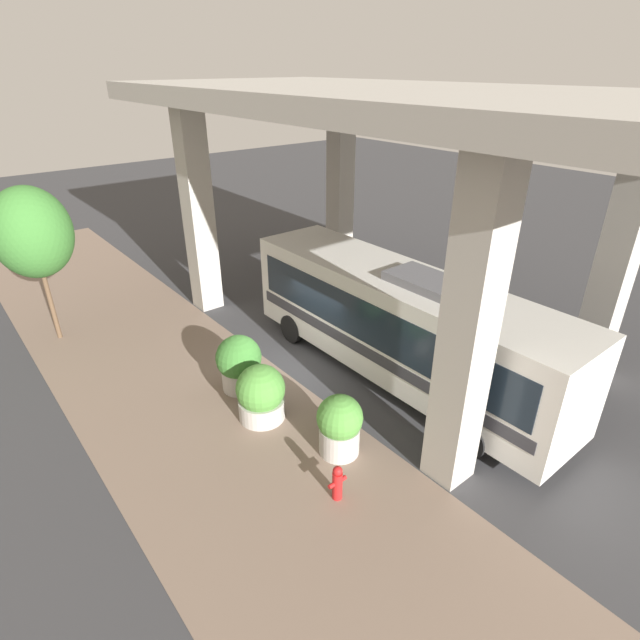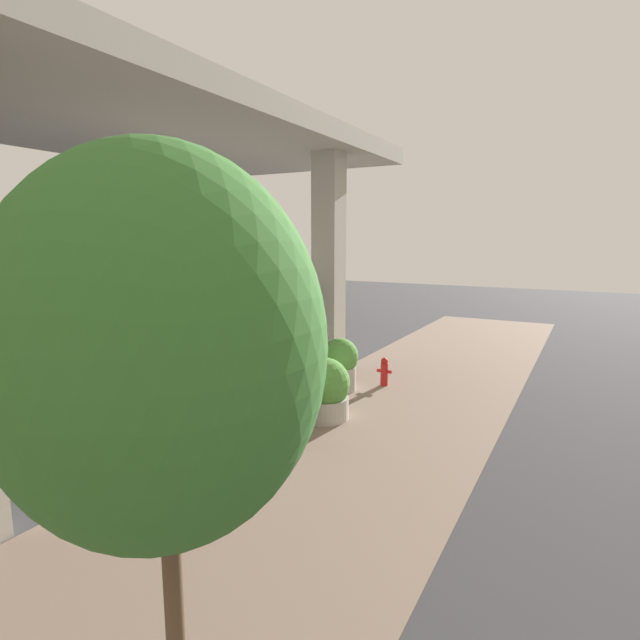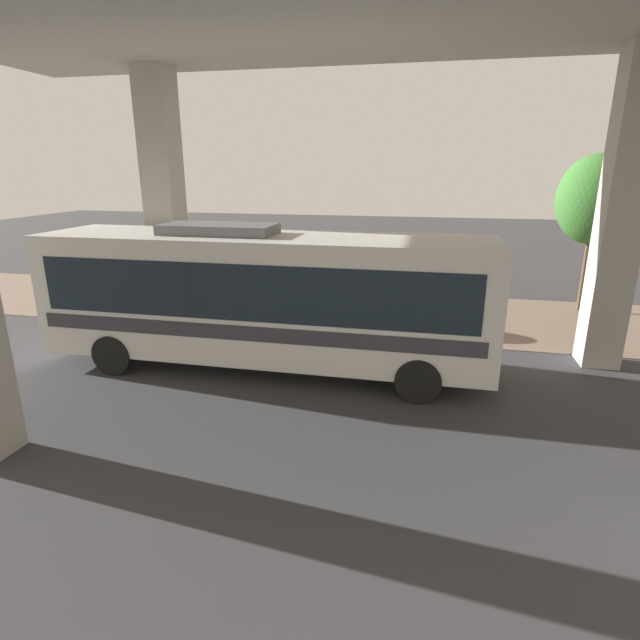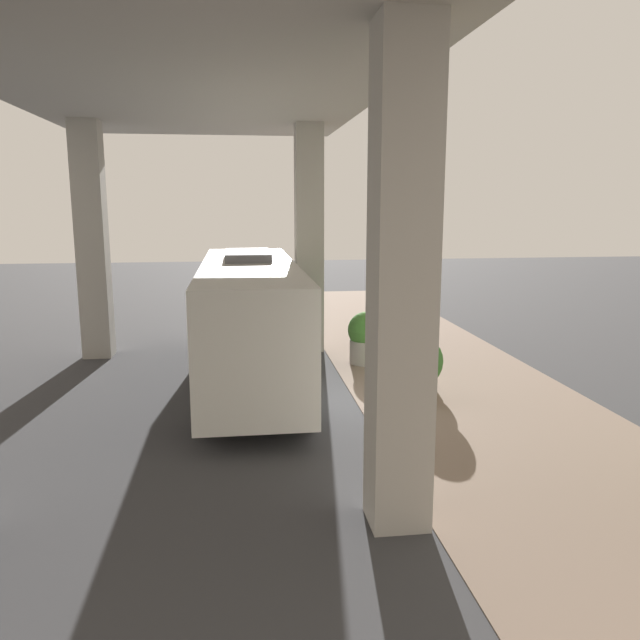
{
  "view_description": "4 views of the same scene",
  "coord_description": "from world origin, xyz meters",
  "views": [
    {
      "loc": [
        -7.51,
        -10.99,
        8.75
      ],
      "look_at": [
        0.73,
        -0.88,
        1.99
      ],
      "focal_mm": 28.0,
      "sensor_mm": 36.0,
      "label": 1
    },
    {
      "loc": [
        -7.68,
        9.52,
        4.68
      ],
      "look_at": [
        -0.81,
        -2.96,
        2.32
      ],
      "focal_mm": 28.0,
      "sensor_mm": 36.0,
      "label": 2
    },
    {
      "loc": [
        13.92,
        1.51,
        4.88
      ],
      "look_at": [
        1.05,
        -1.29,
        0.87
      ],
      "focal_mm": 28.0,
      "sensor_mm": 36.0,
      "label": 3
    },
    {
      "loc": [
        2.91,
        14.9,
        4.98
      ],
      "look_at": [
        0.57,
        -2.68,
        1.65
      ],
      "focal_mm": 35.0,
      "sensor_mm": 36.0,
      "label": 4
    }
  ],
  "objects": [
    {
      "name": "planter_back",
      "position": [
        -1.5,
        0.14,
        0.89
      ],
      "size": [
        1.34,
        1.34,
        1.75
      ],
      "color": "#ADA89E",
      "rests_on": "ground"
    },
    {
      "name": "ground_plane",
      "position": [
        0.0,
        0.0,
        0.0
      ],
      "size": [
        80.0,
        80.0,
        0.0
      ],
      "primitive_type": "plane",
      "color": "#38383A",
      "rests_on": "ground"
    },
    {
      "name": "planter_middle",
      "position": [
        -1.03,
        -3.81,
        0.84
      ],
      "size": [
        1.15,
        1.15,
        1.65
      ],
      "color": "#ADA89E",
      "rests_on": "ground"
    },
    {
      "name": "planter_front",
      "position": [
        -1.78,
        -1.44,
        0.77
      ],
      "size": [
        1.34,
        1.34,
        1.63
      ],
      "color": "#ADA89E",
      "rests_on": "ground"
    },
    {
      "name": "overpass",
      "position": [
        4.0,
        0.0,
        7.1
      ],
      "size": [
        9.4,
        19.96,
        8.13
      ],
      "color": "#ADA89E",
      "rests_on": "ground"
    },
    {
      "name": "sidewalk_strip",
      "position": [
        -3.0,
        0.0,
        0.01
      ],
      "size": [
        6.0,
        40.0,
        0.02
      ],
      "color": "#7A6656",
      "rests_on": "ground"
    },
    {
      "name": "fire_hydrant",
      "position": [
        -2.06,
        -4.92,
        0.47
      ],
      "size": [
        0.48,
        0.23,
        0.92
      ],
      "color": "#B21919",
      "rests_on": "ground"
    },
    {
      "name": "street_tree_near",
      "position": [
        -4.89,
        6.92,
        3.87
      ],
      "size": [
        2.5,
        2.5,
        5.37
      ],
      "color": "brown",
      "rests_on": "ground"
    },
    {
      "name": "bus",
      "position": [
        2.6,
        -2.35,
        1.95
      ],
      "size": [
        2.68,
        10.92,
        3.6
      ],
      "color": "silver",
      "rests_on": "ground"
    }
  ]
}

